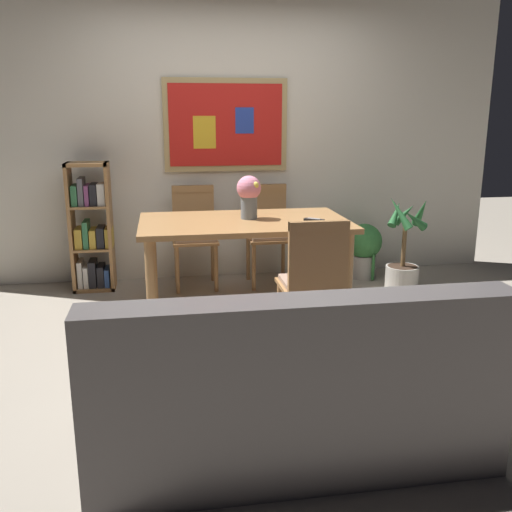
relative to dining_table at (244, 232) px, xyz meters
The scene contains 12 objects.
ground_plane 0.86m from the dining_table, 87.16° to the right, with size 12.00×12.00×0.00m, color gray.
wall_back_with_painting 1.32m from the dining_table, 88.70° to the left, with size 5.20×0.14×2.60m.
dining_table is the anchor object (origin of this frame).
dining_chair_far_left 0.91m from the dining_table, 112.13° to the left, with size 0.40×0.41×0.91m.
dining_chair_near_right 0.90m from the dining_table, 68.24° to the right, with size 0.40×0.41×0.91m.
dining_chair_far_right 0.89m from the dining_table, 67.52° to the left, with size 0.40×0.41×0.91m.
leather_couch 1.93m from the dining_table, 91.97° to the right, with size 1.80×0.84×0.84m.
bookshelf 1.52m from the dining_table, 145.57° to the left, with size 0.36×0.28×1.14m.
potted_ivy 1.54m from the dining_table, 31.85° to the left, with size 0.34×0.34×0.53m.
potted_palm 1.60m from the dining_table, 14.83° to the left, with size 0.39×0.37×0.86m.
flower_vase 0.30m from the dining_table, 50.27° to the left, with size 0.19×0.19×0.33m.
tv_remote 0.54m from the dining_table, 15.20° to the right, with size 0.15×0.13×0.02m.
Camera 1 is at (-0.63, -3.65, 1.55)m, focal length 39.34 mm.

